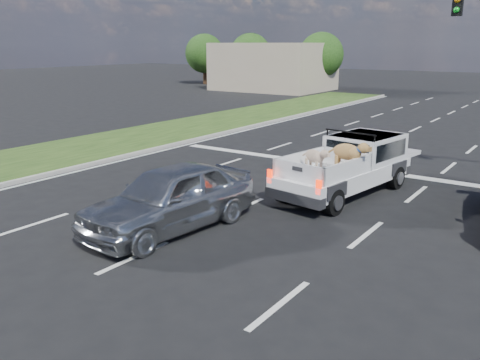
% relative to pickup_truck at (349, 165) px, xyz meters
% --- Properties ---
extents(ground, '(160.00, 160.00, 0.00)m').
position_rel_pickup_truck_xyz_m(ground, '(-0.02, -6.94, -0.87)').
color(ground, black).
rests_on(ground, ground).
extents(road_markings, '(17.75, 60.00, 0.01)m').
position_rel_pickup_truck_xyz_m(road_markings, '(-0.02, -0.38, -0.86)').
color(road_markings, silver).
rests_on(road_markings, ground).
extents(grass_median_left, '(5.00, 60.00, 0.10)m').
position_rel_pickup_truck_xyz_m(grass_median_left, '(-11.52, -0.94, -0.82)').
color(grass_median_left, '#1D3C12').
rests_on(grass_median_left, ground).
extents(curb_left, '(0.15, 60.00, 0.14)m').
position_rel_pickup_truck_xyz_m(curb_left, '(-9.07, -0.94, -0.80)').
color(curb_left, '#A19C93').
rests_on(curb_left, ground).
extents(building_left, '(10.00, 8.00, 4.40)m').
position_rel_pickup_truck_xyz_m(building_left, '(-20.02, 29.06, 1.33)').
color(building_left, tan).
rests_on(building_left, ground).
extents(tree_far_a, '(4.20, 4.20, 5.40)m').
position_rel_pickup_truck_xyz_m(tree_far_a, '(-30.02, 31.06, 2.42)').
color(tree_far_a, '#332114').
rests_on(tree_far_a, ground).
extents(tree_far_b, '(4.20, 4.20, 5.40)m').
position_rel_pickup_truck_xyz_m(tree_far_b, '(-24.02, 31.06, 2.42)').
color(tree_far_b, '#332114').
rests_on(tree_far_b, ground).
extents(tree_far_c, '(4.20, 4.20, 5.40)m').
position_rel_pickup_truck_xyz_m(tree_far_c, '(-16.02, 31.06, 2.42)').
color(tree_far_c, '#332114').
rests_on(tree_far_c, ground).
extents(pickup_truck, '(2.49, 5.16, 1.85)m').
position_rel_pickup_truck_xyz_m(pickup_truck, '(0.00, 0.00, 0.00)').
color(pickup_truck, black).
rests_on(pickup_truck, ground).
extents(silver_sedan, '(2.34, 4.79, 1.57)m').
position_rel_pickup_truck_xyz_m(silver_sedan, '(-2.29, -5.22, -0.08)').
color(silver_sedan, '#A3A6AA').
rests_on(silver_sedan, ground).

